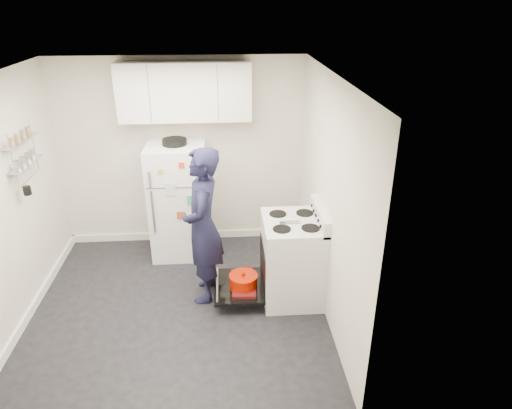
{
  "coord_description": "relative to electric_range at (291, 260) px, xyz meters",
  "views": [
    {
      "loc": [
        0.56,
        -4.17,
        3.17
      ],
      "look_at": [
        0.89,
        0.39,
        1.05
      ],
      "focal_mm": 32.0,
      "sensor_mm": 36.0,
      "label": 1
    }
  ],
  "objects": [
    {
      "name": "wall_shelf_rack",
      "position": [
        -2.78,
        0.34,
        1.21
      ],
      "size": [
        0.14,
        0.6,
        0.61
      ],
      "color": "#B2B2B7",
      "rests_on": "room"
    },
    {
      "name": "room",
      "position": [
        -1.29,
        -0.12,
        0.74
      ],
      "size": [
        3.21,
        3.21,
        2.51
      ],
      "color": "black",
      "rests_on": "ground"
    },
    {
      "name": "electric_range",
      "position": [
        0.0,
        0.0,
        0.0
      ],
      "size": [
        0.66,
        0.76,
        1.1
      ],
      "color": "silver",
      "rests_on": "ground"
    },
    {
      "name": "open_oven_door",
      "position": [
        -0.56,
        -0.03,
        -0.27
      ],
      "size": [
        0.55,
        0.7,
        0.24
      ],
      "color": "black",
      "rests_on": "ground"
    },
    {
      "name": "upper_cabinets",
      "position": [
        -1.16,
        1.28,
        1.63
      ],
      "size": [
        1.6,
        0.33,
        0.7
      ],
      "primitive_type": "cube",
      "color": "silver",
      "rests_on": "room"
    },
    {
      "name": "refrigerator",
      "position": [
        -1.31,
        1.1,
        0.28
      ],
      "size": [
        0.72,
        0.74,
        1.56
      ],
      "color": "white",
      "rests_on": "ground"
    },
    {
      "name": "person",
      "position": [
        -0.96,
        0.08,
        0.42
      ],
      "size": [
        0.45,
        0.66,
        1.77
      ],
      "primitive_type": "imported",
      "rotation": [
        0.0,
        0.0,
        -1.62
      ],
      "color": "black",
      "rests_on": "ground"
    }
  ]
}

